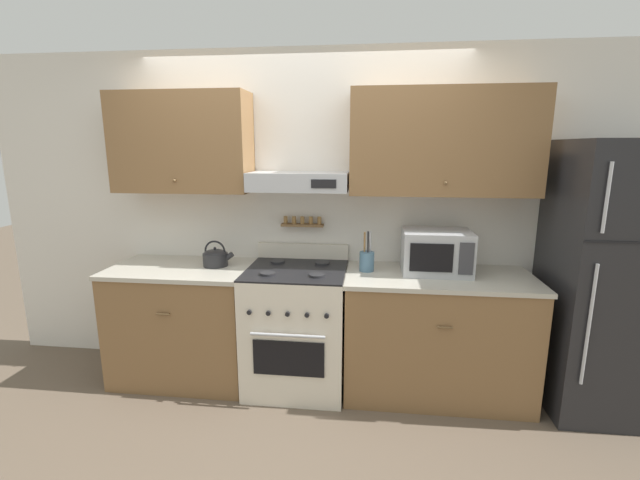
# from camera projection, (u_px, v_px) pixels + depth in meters

# --- Properties ---
(ground_plane) EXTENTS (16.00, 16.00, 0.00)m
(ground_plane) POSITION_uv_depth(u_px,v_px,m) (290.00, 407.00, 3.05)
(ground_plane) COLOR brown
(wall_back) EXTENTS (5.20, 0.46, 2.55)m
(wall_back) POSITION_uv_depth(u_px,v_px,m) (310.00, 191.00, 3.35)
(wall_back) COLOR silver
(wall_back) RESTS_ON ground_plane
(counter_left) EXTENTS (1.07, 0.69, 0.91)m
(counter_left) POSITION_uv_depth(u_px,v_px,m) (185.00, 322.00, 3.39)
(counter_left) COLOR brown
(counter_left) RESTS_ON ground_plane
(counter_right) EXTENTS (1.34, 0.69, 0.91)m
(counter_right) POSITION_uv_depth(u_px,v_px,m) (436.00, 334.00, 3.17)
(counter_right) COLOR brown
(counter_right) RESTS_ON ground_plane
(stove_range) EXTENTS (0.73, 0.72, 1.05)m
(stove_range) POSITION_uv_depth(u_px,v_px,m) (297.00, 327.00, 3.27)
(stove_range) COLOR beige
(stove_range) RESTS_ON ground_plane
(refrigerator) EXTENTS (0.74, 0.74, 1.86)m
(refrigerator) POSITION_uv_depth(u_px,v_px,m) (609.00, 280.00, 2.90)
(refrigerator) COLOR #232326
(refrigerator) RESTS_ON ground_plane
(tea_kettle) EXTENTS (0.24, 0.19, 0.20)m
(tea_kettle) POSITION_uv_depth(u_px,v_px,m) (216.00, 257.00, 3.30)
(tea_kettle) COLOR #232326
(tea_kettle) RESTS_ON counter_left
(microwave) EXTENTS (0.49, 0.37, 0.31)m
(microwave) POSITION_uv_depth(u_px,v_px,m) (436.00, 252.00, 3.10)
(microwave) COLOR #ADAFB5
(microwave) RESTS_ON counter_right
(utensil_crock) EXTENTS (0.11, 0.11, 0.30)m
(utensil_crock) POSITION_uv_depth(u_px,v_px,m) (367.00, 260.00, 3.16)
(utensil_crock) COLOR slate
(utensil_crock) RESTS_ON counter_right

